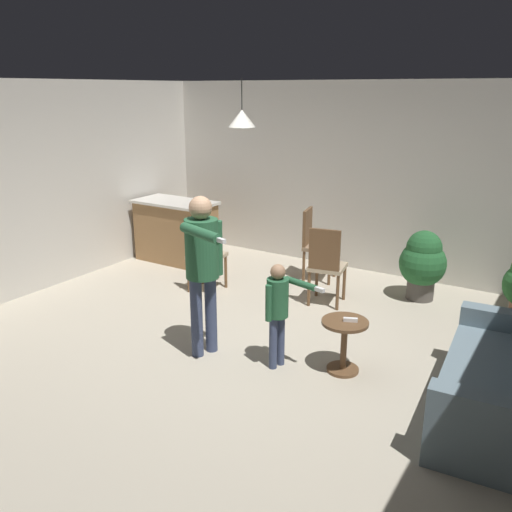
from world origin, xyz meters
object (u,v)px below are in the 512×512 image
couch_floral (507,383)px  spare_remote_on_table (350,320)px  person_child (278,304)px  side_table_by_couch (344,340)px  dining_chair_by_counter (326,263)px  dining_chair_centre_back (204,252)px  dining_chair_near_wall (315,242)px  kitchen_counter (176,231)px  potted_plant_corner (423,262)px  person_adult (203,259)px

couch_floral → spare_remote_on_table: size_ratio=14.32×
spare_remote_on_table → person_child: bearing=-156.6°
couch_floral → side_table_by_couch: 1.42m
dining_chair_by_counter → spare_remote_on_table: bearing=-67.8°
person_child → dining_chair_centre_back: 2.20m
dining_chair_near_wall → kitchen_counter: bearing=-92.3°
potted_plant_corner → spare_remote_on_table: (-0.04, -2.23, 0.04)m
dining_chair_centre_back → spare_remote_on_table: size_ratio=7.69×
person_adult → potted_plant_corner: person_adult is taller
dining_chair_by_counter → dining_chair_centre_back: same height
person_child → dining_chair_centre_back: bearing=-110.8°
dining_chair_centre_back → potted_plant_corner: (2.49, 1.27, -0.05)m
person_adult → spare_remote_on_table: bearing=125.9°
person_adult → dining_chair_centre_back: bearing=-123.6°
dining_chair_near_wall → dining_chair_centre_back: bearing=-51.3°
kitchen_counter → potted_plant_corner: 3.70m
person_child → potted_plant_corner: (0.66, 2.50, -0.15)m
dining_chair_centre_back → side_table_by_couch: bearing=-29.1°
dining_chair_centre_back → spare_remote_on_table: dining_chair_centre_back is taller
person_adult → kitchen_counter: bearing=-115.9°
spare_remote_on_table → potted_plant_corner: bearing=88.9°
side_table_by_couch → person_child: bearing=-155.9°
person_adult → dining_chair_centre_back: person_adult is taller
potted_plant_corner → person_child: bearing=-104.8°
person_child → spare_remote_on_table: person_child is taller
dining_chair_centre_back → person_child: bearing=-40.9°
side_table_by_couch → kitchen_counter: bearing=153.2°
side_table_by_couch → person_child: size_ratio=0.50×
side_table_by_couch → spare_remote_on_table: size_ratio=4.00×
side_table_by_couch → potted_plant_corner: (0.09, 2.24, 0.17)m
dining_chair_centre_back → spare_remote_on_table: 2.62m
couch_floral → dining_chair_near_wall: bearing=47.0°
dining_chair_near_wall → side_table_by_couch: bearing=20.1°
dining_chair_near_wall → potted_plant_corner: bearing=79.2°
dining_chair_by_counter → dining_chair_centre_back: bearing=-174.9°
dining_chair_by_counter → potted_plant_corner: (0.94, 0.84, -0.05)m
person_adult → dining_chair_near_wall: 2.66m
couch_floral → person_adult: 2.86m
dining_chair_near_wall → potted_plant_corner: dining_chair_near_wall is taller
kitchen_counter → dining_chair_by_counter: size_ratio=1.26×
couch_floral → kitchen_counter: bearing=65.2°
person_child → dining_chair_centre_back: size_ratio=1.04×
dining_chair_by_counter → potted_plant_corner: 1.26m
potted_plant_corner → couch_floral: bearing=-59.7°
dining_chair_near_wall → potted_plant_corner: (1.49, 0.04, -0.05)m
person_child → dining_chair_by_counter: (-0.28, 1.66, -0.10)m
couch_floral → person_adult: size_ratio=1.15×
kitchen_counter → dining_chair_near_wall: bearing=10.1°
side_table_by_couch → person_adult: bearing=-162.6°
potted_plant_corner → dining_chair_centre_back: bearing=-152.9°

